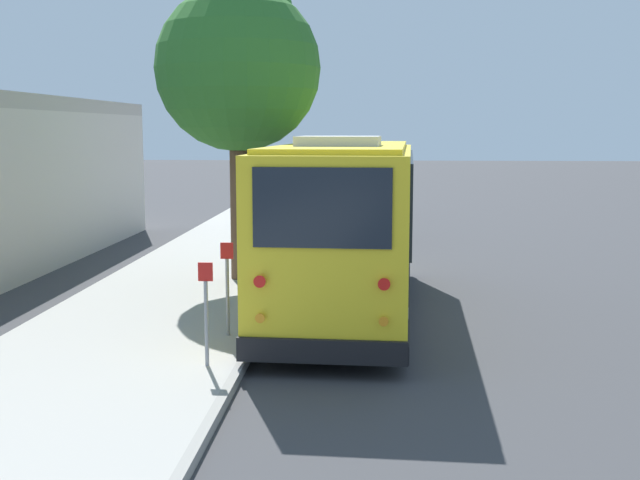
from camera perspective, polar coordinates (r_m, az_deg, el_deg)
name	(u,v)px	position (r m, az deg, el deg)	size (l,w,h in m)	color
ground_plane	(357,323)	(15.42, 2.67, -5.91)	(160.00, 160.00, 0.00)	#3D3D3F
sidewalk_slab	(154,316)	(15.96, -11.69, -5.31)	(80.00, 4.31, 0.15)	#A3A099
curb_strip	(268,318)	(15.52, -3.71, -5.54)	(80.00, 0.14, 0.15)	gray
shuttle_bus	(346,219)	(15.87, 1.86, 1.48)	(8.99, 2.98, 3.55)	yellow
parked_sedan_maroon	(351,220)	(27.30, 2.20, 1.44)	(4.61, 1.92, 1.31)	maroon
parked_sedan_gray	(350,205)	(32.97, 2.13, 2.51)	(4.41, 1.77, 1.27)	slate
street_tree	(239,58)	(19.06, -5.81, 12.73)	(3.82, 3.82, 7.39)	brown
sign_post_near	(206,313)	(12.11, -8.09, -5.15)	(0.06, 0.22, 1.57)	gray
sign_post_far	(227,288)	(13.82, -6.60, -3.40)	(0.06, 0.22, 1.62)	gray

